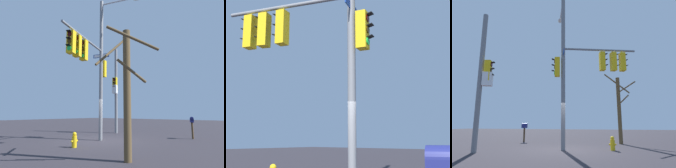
% 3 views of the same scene
% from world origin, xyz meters
% --- Properties ---
extents(main_signal_pole_assembly, '(5.17, 3.20, 9.22)m').
position_xyz_m(main_signal_pole_assembly, '(0.83, 0.30, 5.04)').
color(main_signal_pole_assembly, slate).
rests_on(main_signal_pole_assembly, ground).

